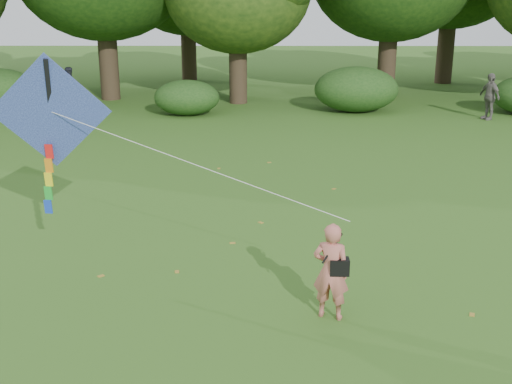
{
  "coord_description": "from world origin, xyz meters",
  "views": [
    {
      "loc": [
        -1.0,
        -8.88,
        4.97
      ],
      "look_at": [
        -1.08,
        2.0,
        1.5
      ],
      "focal_mm": 45.0,
      "sensor_mm": 36.0,
      "label": 1
    }
  ],
  "objects_px": {
    "bystander_left": "(71,87)",
    "flying_kite": "(51,115)",
    "man_kite_flyer": "(331,271)",
    "bystander_right": "(489,96)"
  },
  "relations": [
    {
      "from": "man_kite_flyer",
      "to": "flying_kite",
      "type": "height_order",
      "value": "flying_kite"
    },
    {
      "from": "flying_kite",
      "to": "bystander_left",
      "type": "bearing_deg",
      "value": 105.26
    },
    {
      "from": "bystander_left",
      "to": "flying_kite",
      "type": "height_order",
      "value": "flying_kite"
    },
    {
      "from": "bystander_right",
      "to": "flying_kite",
      "type": "height_order",
      "value": "flying_kite"
    },
    {
      "from": "bystander_left",
      "to": "man_kite_flyer",
      "type": "bearing_deg",
      "value": -92.96
    },
    {
      "from": "bystander_right",
      "to": "flying_kite",
      "type": "bearing_deg",
      "value": -63.5
    },
    {
      "from": "man_kite_flyer",
      "to": "bystander_left",
      "type": "bearing_deg",
      "value": -44.87
    },
    {
      "from": "bystander_left",
      "to": "bystander_right",
      "type": "relative_size",
      "value": 0.95
    },
    {
      "from": "bystander_right",
      "to": "man_kite_flyer",
      "type": "bearing_deg",
      "value": -47.9
    },
    {
      "from": "bystander_right",
      "to": "flying_kite",
      "type": "relative_size",
      "value": 0.3
    }
  ]
}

